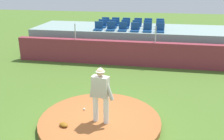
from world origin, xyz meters
The scene contains 27 objects.
ground_plane centered at (0.00, 0.00, 0.00)m, with size 60.00×60.00×0.00m, color #476A25.
pitchers_mound centered at (0.00, 0.00, 0.10)m, with size 3.90×3.90×0.19m, color #9E5A2D.
pitcher centered at (0.08, -0.17, 1.24)m, with size 0.81×0.36×1.81m.
baseball centered at (-0.65, 0.46, 0.23)m, with size 0.07×0.07×0.07m, color white.
fielding_glove centered at (-0.98, -0.64, 0.25)m, with size 0.30×0.20×0.11m, color brown.
brick_barrier centered at (0.00, 6.19, 0.66)m, with size 12.20×0.40×1.31m, color maroon.
fence_post_left centered at (-2.78, 6.19, 1.75)m, with size 0.06×0.06×0.86m, color silver.
fence_post_right centered at (1.56, 6.19, 1.75)m, with size 0.06×0.06×0.86m, color silver.
bleacher_platform centered at (0.00, 8.71, 0.81)m, with size 11.89×3.56×1.61m, color gray.
stadium_chair_0 centered at (-1.76, 7.44, 1.77)m, with size 0.48×0.44×0.50m.
stadium_chair_1 centered at (-1.04, 7.46, 1.77)m, with size 0.48×0.44×0.50m.
stadium_chair_2 centered at (-0.35, 7.46, 1.77)m, with size 0.48×0.44×0.50m.
stadium_chair_3 centered at (0.36, 7.43, 1.77)m, with size 0.48×0.44×0.50m.
stadium_chair_4 centered at (1.07, 7.44, 1.77)m, with size 0.48×0.44×0.50m.
stadium_chair_5 centered at (1.77, 7.48, 1.77)m, with size 0.48×0.44×0.50m.
stadium_chair_6 centered at (-1.74, 8.34, 1.77)m, with size 0.48×0.44×0.50m.
stadium_chair_7 centered at (-1.06, 8.35, 1.77)m, with size 0.48×0.44×0.50m.
stadium_chair_8 centered at (-0.32, 8.36, 1.77)m, with size 0.48×0.44×0.50m.
stadium_chair_9 centered at (0.36, 8.33, 1.77)m, with size 0.48×0.44×0.50m.
stadium_chair_10 centered at (1.04, 8.36, 1.77)m, with size 0.48×0.44×0.50m.
stadium_chair_11 centered at (1.77, 8.35, 1.77)m, with size 0.48×0.44×0.50m.
stadium_chair_12 centered at (-1.72, 9.23, 1.77)m, with size 0.48×0.44×0.50m.
stadium_chair_13 centered at (-1.06, 9.26, 1.77)m, with size 0.48×0.44×0.50m.
stadium_chair_14 centered at (-0.37, 9.25, 1.77)m, with size 0.48×0.44×0.50m.
stadium_chair_15 centered at (0.38, 9.26, 1.77)m, with size 0.48×0.44×0.50m.
stadium_chair_16 centered at (1.02, 9.25, 1.77)m, with size 0.48×0.44×0.50m.
stadium_chair_17 centered at (1.76, 9.25, 1.77)m, with size 0.48×0.44×0.50m.
Camera 1 is at (1.67, -6.98, 4.40)m, focal length 40.82 mm.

